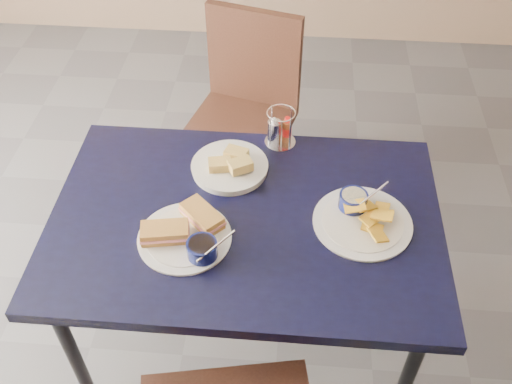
# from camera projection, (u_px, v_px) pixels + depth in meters

# --- Properties ---
(ground) EXTENTS (6.00, 6.00, 0.00)m
(ground) POSITION_uv_depth(u_px,v_px,m) (276.00, 362.00, 2.24)
(ground) COLOR #4B4A4F
(ground) RESTS_ON ground
(dining_table) EXTENTS (1.22, 0.82, 0.75)m
(dining_table) POSITION_uv_depth(u_px,v_px,m) (246.00, 230.00, 1.82)
(dining_table) COLOR black
(dining_table) RESTS_ON ground
(chair_far) EXTENTS (0.53, 0.52, 0.92)m
(chair_far) POSITION_uv_depth(u_px,v_px,m) (242.00, 99.00, 2.59)
(chair_far) COLOR black
(chair_far) RESTS_ON ground
(sandwich_plate) EXTENTS (0.31, 0.28, 0.12)m
(sandwich_plate) POSITION_uv_depth(u_px,v_px,m) (187.00, 233.00, 1.70)
(sandwich_plate) COLOR white
(sandwich_plate) RESTS_ON dining_table
(plantain_plate) EXTENTS (0.31, 0.31, 0.12)m
(plantain_plate) POSITION_uv_depth(u_px,v_px,m) (361.00, 215.00, 1.76)
(plantain_plate) COLOR white
(plantain_plate) RESTS_ON dining_table
(bread_basket) EXTENTS (0.25, 0.25, 0.07)m
(bread_basket) POSITION_uv_depth(u_px,v_px,m) (230.00, 166.00, 1.91)
(bread_basket) COLOR white
(bread_basket) RESTS_ON dining_table
(condiment_caddy) EXTENTS (0.11, 0.11, 0.14)m
(condiment_caddy) POSITION_uv_depth(u_px,v_px,m) (279.00, 130.00, 1.99)
(condiment_caddy) COLOR silver
(condiment_caddy) RESTS_ON dining_table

